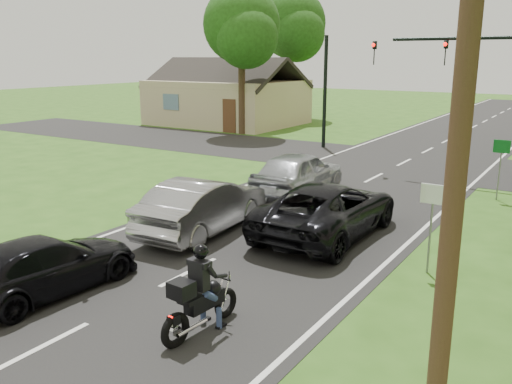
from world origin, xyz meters
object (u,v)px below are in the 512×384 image
dark_suv (328,209)px  sign_green (501,155)px  utility_pole_near (468,42)px  dark_car_behind (45,265)px  sign_white (432,207)px  motorcycle_rider (199,299)px  traffic_signal (478,76)px  silver_sedan (204,205)px  silver_suv (298,173)px

dark_suv → sign_green: sign_green is taller
dark_suv → utility_pole_near: utility_pole_near is taller
dark_car_behind → sign_green: bearing=-113.7°
dark_suv → sign_green: 7.59m
dark_car_behind → sign_white: 8.59m
sign_green → sign_white: bearing=-91.4°
sign_white → dark_suv: bearing=158.5°
motorcycle_rider → utility_pole_near: (4.22, 0.09, 4.41)m
traffic_signal → sign_green: bearing=-62.6°
traffic_signal → silver_sedan: bearing=-113.2°
motorcycle_rider → sign_white: 5.83m
silver_suv → sign_white: size_ratio=2.24×
dark_suv → utility_pole_near: (4.66, -6.22, 4.32)m
dark_suv → dark_car_behind: (-3.38, -6.72, -0.14)m
silver_sedan → traffic_signal: bearing=-117.7°
sign_white → silver_suv: bearing=141.2°
silver_suv → sign_green: 7.03m
dark_suv → sign_white: sign_white is taller
traffic_signal → utility_pole_near: utility_pole_near is taller
dark_suv → silver_suv: silver_suv is taller
motorcycle_rider → sign_white: (2.72, 5.07, 0.93)m
silver_sedan → utility_pole_near: (7.76, -4.59, 4.29)m
silver_sedan → sign_white: sign_white is taller
dark_suv → silver_sedan: silver_sedan is taller
utility_pole_near → sign_white: bearing=106.8°
sign_white → sign_green: bearing=88.6°
silver_sedan → utility_pole_near: size_ratio=0.47×
sign_white → traffic_signal: bearing=97.0°
silver_sedan → sign_green: (6.46, 8.39, 0.81)m
silver_sedan → dark_car_behind: bearing=82.4°
dark_suv → sign_green: size_ratio=2.55×
silver_sedan → motorcycle_rider: bearing=122.7°
sign_white → sign_green: same height
traffic_signal → dark_car_behind: bearing=-107.4°
motorcycle_rider → silver_sedan: (-3.54, 4.68, 0.12)m
silver_sedan → dark_car_behind: size_ratio=1.12×
sign_white → dark_car_behind: bearing=-140.0°
dark_car_behind → traffic_signal: traffic_signal is taller
dark_suv → sign_white: size_ratio=2.55×
silver_suv → traffic_signal: (4.67, 6.17, 3.32)m
dark_car_behind → sign_green: sign_green is taller
motorcycle_rider → utility_pole_near: 6.11m
motorcycle_rider → silver_suv: motorcycle_rider is taller
dark_suv → sign_white: bearing=158.5°
motorcycle_rider → utility_pole_near: bearing=5.6°
sign_green → silver_suv: bearing=-153.2°
utility_pole_near → silver_suv: bearing=127.5°
dark_suv → silver_suv: bearing=-51.4°
motorcycle_rider → silver_sedan: size_ratio=0.42×
dark_car_behind → sign_green: 15.10m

